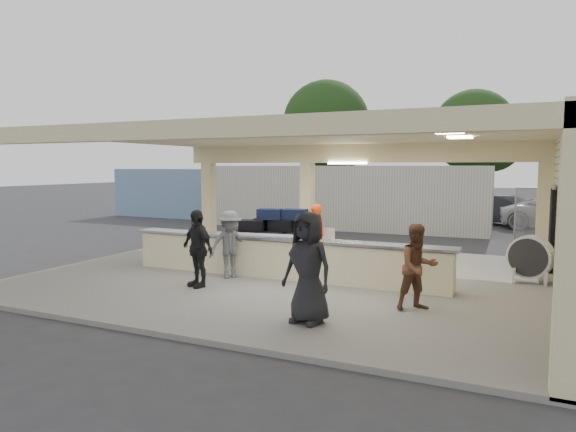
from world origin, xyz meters
The scene contains 16 objects.
ground centered at (0.00, 0.00, 0.00)m, with size 120.00×120.00×0.00m, color #2C2B2E.
pavilion centered at (0.21, 0.66, 1.35)m, with size 12.01×10.00×3.55m.
baggage_counter centered at (0.00, -0.50, 0.59)m, with size 8.20×0.58×0.98m.
luggage_cart centered at (-0.65, 0.49, 0.94)m, with size 2.87×1.97×1.57m.
drum_fan centered at (5.44, 1.43, 0.69)m, with size 1.04×0.64×1.10m.
baggage_handler centered at (0.30, 0.94, 0.95)m, with size 0.62×0.34×1.70m, color #FF3D0D.
passenger_a centered at (3.50, -1.93, 0.91)m, with size 0.79×0.34×1.62m, color brown.
passenger_b centered at (-1.31, -2.09, 0.96)m, with size 1.01×0.37×1.73m, color black.
passenger_c centered at (-1.13, -1.00, 0.91)m, with size 1.05×0.37×1.62m, color #535358.
passenger_d centered at (1.94, -3.53, 1.06)m, with size 0.94×0.38×1.92m, color black.
car_white_a centered at (6.83, 13.84, 0.70)m, with size 2.33×4.92×1.40m, color silver.
car_dark centered at (4.63, 14.51, 0.69)m, with size 1.47×4.17×1.39m, color black.
container_white centered at (-2.33, 10.50, 1.40)m, with size 12.94×2.59×2.80m, color beige.
container_blue centered at (-10.60, 11.78, 1.32)m, with size 10.12×2.43×2.63m, color #6B86AC.
tree_left centered at (-7.68, 24.16, 5.59)m, with size 6.60×6.30×9.00m.
tree_mid centered at (2.32, 26.16, 4.96)m, with size 6.00×5.60×8.00m.
Camera 1 is at (5.22, -11.50, 2.78)m, focal length 32.00 mm.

